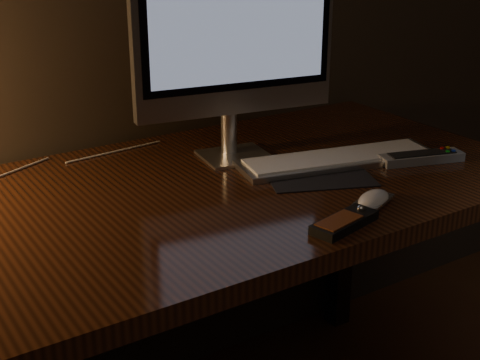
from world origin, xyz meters
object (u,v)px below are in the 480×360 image
keyboard (338,159)px  media_remote (344,222)px  desk (167,236)px  mouse (373,201)px  monitor (236,31)px  tv_remote (421,157)px

keyboard → media_remote: 0.35m
desk → mouse: bearing=-49.5°
media_remote → monitor: bearing=71.5°
keyboard → media_remote: (-0.22, -0.27, 0.00)m
desk → tv_remote: tv_remote is taller
media_remote → tv_remote: size_ratio=0.74×
keyboard → media_remote: bearing=-116.1°
monitor → mouse: 0.48m
monitor → tv_remote: 0.51m
desk → monitor: (0.21, 0.05, 0.42)m
desk → mouse: (0.29, -0.34, 0.14)m
monitor → keyboard: bearing=-31.9°
keyboard → mouse: size_ratio=4.95×
desk → tv_remote: size_ratio=7.80×
mouse → media_remote: size_ratio=0.63×
desk → mouse: mouse is taller
mouse → monitor: bearing=77.5°
media_remote → tv_remote: (0.38, 0.17, 0.00)m
desk → mouse: 0.46m
mouse → tv_remote: tv_remote is taller
media_remote → keyboard: bearing=37.9°
tv_remote → media_remote: bearing=-138.6°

